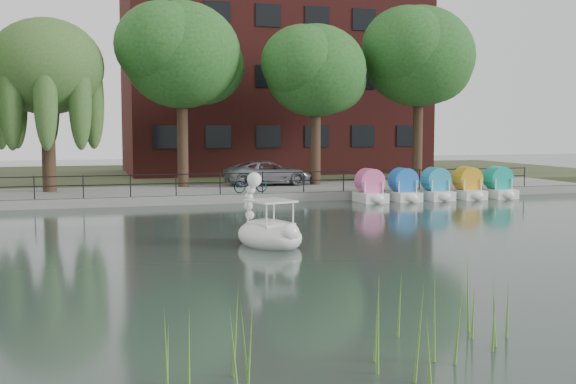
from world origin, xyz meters
name	(u,v)px	position (x,y,z in m)	size (l,w,h in m)	color
ground_plane	(311,251)	(0.00, 0.00, 0.00)	(120.00, 120.00, 0.00)	#384840
promenade	(209,193)	(0.00, 16.00, 0.20)	(40.00, 6.00, 0.40)	gray
kerb	(221,199)	(0.00, 13.05, 0.20)	(40.00, 0.25, 0.40)	gray
land_strip	(173,175)	(0.00, 30.00, 0.18)	(60.00, 22.00, 0.36)	#47512D
railing	(220,178)	(0.00, 13.25, 1.15)	(32.00, 0.05, 1.00)	black
apartment_building	(272,42)	(7.00, 29.97, 9.36)	(20.00, 10.07, 18.00)	#4C1E16
willow_mid	(46,67)	(-7.50, 17.00, 6.25)	(5.32, 5.32, 8.15)	#473323
broadleaf_center	(182,56)	(-1.00, 18.00, 7.06)	(6.00, 6.00, 9.25)	#473323
broadleaf_right	(316,71)	(6.00, 17.50, 6.39)	(5.40, 5.40, 8.32)	#473323
broadleaf_far	(419,57)	(12.50, 18.50, 7.40)	(6.30, 6.30, 9.71)	#473323
minivan	(268,171)	(3.45, 17.69, 1.13)	(5.27, 2.42, 1.47)	gray
bicycle	(250,182)	(1.52, 13.67, 0.90)	(1.72, 0.60, 1.00)	gray
swan_boat	(268,230)	(-0.89, 1.31, 0.46)	(2.26, 2.85, 2.11)	white
pedal_boat_row	(436,187)	(10.19, 11.86, 0.61)	(7.95, 1.70, 1.40)	white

